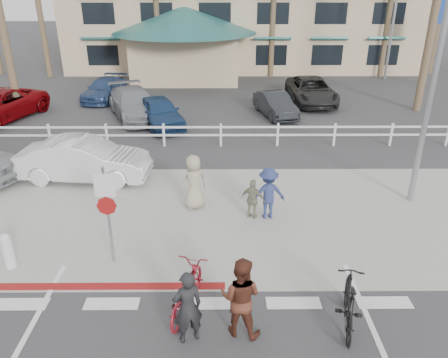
{
  "coord_description": "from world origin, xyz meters",
  "views": [
    {
      "loc": [
        0.42,
        -6.96,
        6.52
      ],
      "look_at": [
        0.49,
        3.91,
        1.5
      ],
      "focal_mm": 35.0,
      "sensor_mm": 36.0,
      "label": 1
    }
  ],
  "objects_px": {
    "bike_red": "(186,291)",
    "bike_black": "(349,302)",
    "sign_post": "(108,211)",
    "car_white_sedan": "(85,160)"
  },
  "relations": [
    {
      "from": "bike_red",
      "to": "bike_black",
      "type": "xyz_separation_m",
      "value": [
        3.33,
        -0.46,
        0.06
      ]
    },
    {
      "from": "sign_post",
      "to": "car_white_sedan",
      "type": "relative_size",
      "value": 0.64
    },
    {
      "from": "sign_post",
      "to": "bike_red",
      "type": "distance_m",
      "value": 2.81
    },
    {
      "from": "sign_post",
      "to": "bike_black",
      "type": "bearing_deg",
      "value": -22.74
    },
    {
      "from": "bike_red",
      "to": "sign_post",
      "type": "bearing_deg",
      "value": -27.23
    },
    {
      "from": "bike_black",
      "to": "car_white_sedan",
      "type": "distance_m",
      "value": 10.31
    },
    {
      "from": "bike_red",
      "to": "bike_black",
      "type": "distance_m",
      "value": 3.36
    },
    {
      "from": "sign_post",
      "to": "bike_red",
      "type": "height_order",
      "value": "sign_post"
    },
    {
      "from": "bike_black",
      "to": "car_white_sedan",
      "type": "xyz_separation_m",
      "value": [
        -7.37,
        7.21,
        0.18
      ]
    },
    {
      "from": "bike_black",
      "to": "sign_post",
      "type": "bearing_deg",
      "value": -10.17
    }
  ]
}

